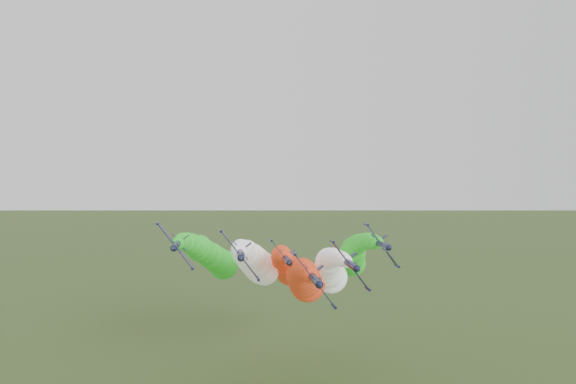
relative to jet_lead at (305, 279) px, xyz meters
name	(u,v)px	position (x,y,z in m)	size (l,w,h in m)	color
jet_lead	(305,279)	(0.00, 0.00, 0.00)	(14.60, 68.97, 20.31)	black
jet_inner_left	(256,263)	(-10.76, 9.59, 2.55)	(14.62, 68.99, 20.33)	black
jet_inner_right	(330,270)	(7.24, 8.71, 0.71)	(15.19, 69.55, 20.89)	black
jet_outer_left	(211,256)	(-21.96, 17.41, 3.34)	(14.94, 69.31, 20.65)	black
jet_outer_right	(354,255)	(15.73, 19.85, 2.79)	(14.53, 68.90, 20.24)	black
jet_trail	(287,266)	(-1.40, 27.10, -0.95)	(14.76, 69.12, 20.47)	black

